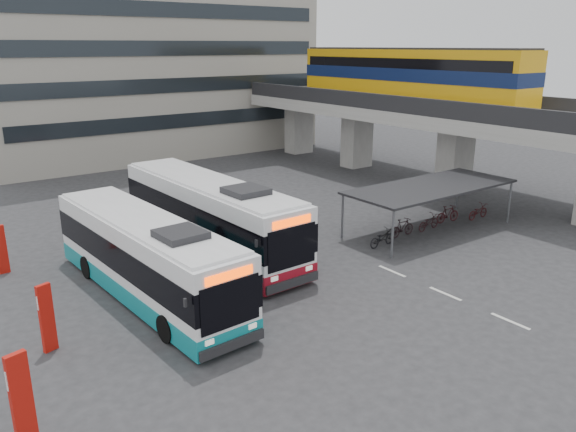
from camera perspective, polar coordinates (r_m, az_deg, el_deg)
ground at (r=24.44m, az=6.45°, el=-6.93°), size 120.00×120.00×0.00m
viaduct at (r=43.46m, az=12.22°, el=11.83°), size 8.00×32.00×9.68m
bike_shelter at (r=31.77m, az=14.22°, el=1.23°), size 10.00×4.00×2.54m
office_block at (r=56.52m, az=-14.92°, el=19.13°), size 30.00×15.00×25.00m
road_markings at (r=24.32m, az=15.69°, el=-7.61°), size 0.15×7.60×0.01m
bus_main at (r=27.96m, az=-7.92°, el=0.03°), size 3.25×13.11×3.85m
bus_teal at (r=23.34m, az=-14.22°, el=-4.13°), size 3.34×12.27×3.59m
pedestrian at (r=23.46m, az=-13.58°, el=-6.08°), size 0.67×0.75×1.73m
sign_totem_south at (r=16.19m, az=-25.45°, el=-16.48°), size 0.57×0.30×2.68m
sign_totem_mid at (r=20.49m, az=-23.31°, el=-9.39°), size 0.51×0.30×2.41m
sign_totem_north at (r=28.13m, az=-27.11°, el=-2.97°), size 0.49×0.18×2.25m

